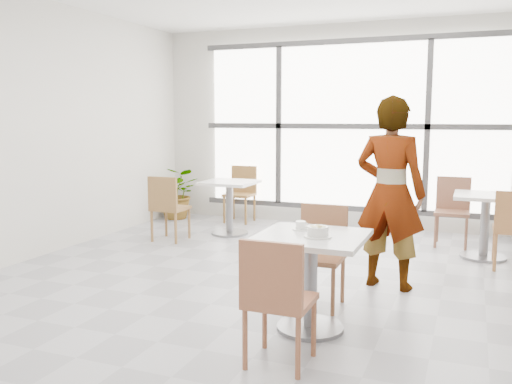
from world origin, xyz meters
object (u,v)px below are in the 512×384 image
at_px(bg_table_left, 229,200).
at_px(bg_chair_left_near, 167,204).
at_px(coffee_cup, 301,226).
at_px(person, 390,193).
at_px(oatmeal_bowl, 318,231).
at_px(chair_far, 321,248).
at_px(plant_left, 178,193).
at_px(bg_chair_left_far, 241,190).
at_px(chair_near, 276,294).
at_px(bg_table_right, 485,217).
at_px(bg_chair_right_far, 453,206).
at_px(main_table, 311,264).

bearing_deg(bg_table_left, bg_chair_left_near, -128.58).
bearing_deg(bg_chair_left_near, coffee_cup, 139.97).
xyz_separation_m(coffee_cup, person, (0.52, 1.16, 0.14)).
relative_size(oatmeal_bowl, bg_chair_left_near, 0.24).
relative_size(chair_far, plant_left, 1.04).
bearing_deg(coffee_cup, bg_chair_left_far, 119.54).
xyz_separation_m(coffee_cup, bg_chair_left_near, (-2.47, 2.08, -0.28)).
relative_size(bg_chair_left_near, bg_chair_left_far, 1.00).
bearing_deg(chair_near, plant_left, -53.52).
bearing_deg(bg_chair_left_near, bg_table_right, -170.95).
bearing_deg(bg_chair_right_far, chair_near, -102.63).
xyz_separation_m(chair_near, oatmeal_bowl, (0.09, 0.65, 0.29)).
distance_m(person, bg_table_right, 1.82).
height_order(oatmeal_bowl, person, person).
distance_m(bg_table_left, bg_table_right, 3.30).
relative_size(oatmeal_bowl, bg_chair_left_far, 0.24).
height_order(chair_far, bg_table_right, chair_far).
relative_size(coffee_cup, bg_table_left, 0.21).
bearing_deg(main_table, coffee_cup, 131.12).
distance_m(bg_table_left, bg_chair_left_far, 0.97).
bearing_deg(bg_chair_right_far, main_table, -104.74).
distance_m(coffee_cup, plant_left, 4.78).
xyz_separation_m(chair_far, plant_left, (-3.21, 3.10, -0.08)).
xyz_separation_m(main_table, plant_left, (-3.30, 3.71, -0.10)).
relative_size(main_table, plant_left, 0.95).
xyz_separation_m(oatmeal_bowl, bg_chair_left_far, (-2.32, 3.96, -0.29)).
height_order(chair_near, oatmeal_bowl, chair_near).
xyz_separation_m(main_table, bg_chair_right_far, (0.90, 3.42, -0.02)).
height_order(chair_far, bg_chair_left_far, same).
relative_size(chair_near, plant_left, 1.04).
bearing_deg(person, main_table, 82.87).
bearing_deg(coffee_cup, bg_table_left, 124.15).
distance_m(chair_near, bg_chair_left_far, 5.11).
distance_m(main_table, bg_chair_right_far, 3.54).
bearing_deg(oatmeal_bowl, bg_chair_right_far, 76.57).
xyz_separation_m(chair_near, bg_chair_left_near, (-2.57, 2.94, 0.00)).
bearing_deg(person, chair_near, 87.87).
bearing_deg(coffee_cup, oatmeal_bowl, -47.32).
relative_size(chair_near, bg_table_left, 1.16).
bearing_deg(chair_far, plant_left, 136.01).
relative_size(main_table, bg_chair_left_near, 0.92).
xyz_separation_m(chair_near, bg_table_left, (-2.00, 3.66, -0.01)).
xyz_separation_m(chair_far, bg_table_right, (1.37, 2.23, -0.01)).
relative_size(person, bg_chair_right_far, 2.11).
bearing_deg(bg_chair_left_far, main_table, -59.96).
height_order(bg_table_left, bg_chair_left_far, bg_chair_left_far).
distance_m(chair_near, chair_far, 1.33).
distance_m(bg_table_left, plant_left, 1.49).
relative_size(bg_table_left, bg_chair_left_far, 0.86).
bearing_deg(bg_chair_right_far, coffee_cup, -107.45).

